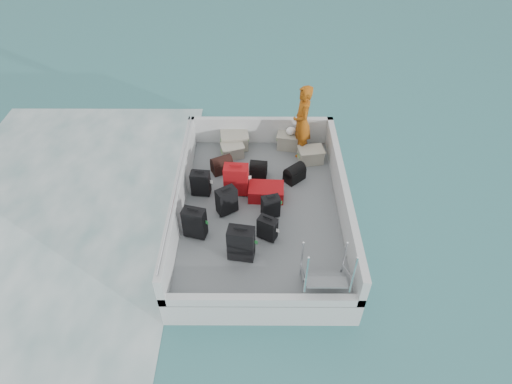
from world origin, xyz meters
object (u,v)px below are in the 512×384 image
crate_2 (290,141)px  suitcase_2 (201,183)px  suitcase_5 (236,180)px  suitcase_6 (267,229)px  crate_0 (235,141)px  crate_1 (233,151)px  crate_3 (311,156)px  suitcase_3 (241,244)px  suitcase_8 (266,192)px  suitcase_4 (227,201)px  passenger (302,122)px  suitcase_7 (271,207)px  suitcase_0 (195,223)px

crate_2 → suitcase_2: bearing=-139.7°
suitcase_5 → suitcase_6: 1.52m
crate_0 → crate_2: bearing=0.8°
suitcase_6 → crate_1: suitcase_6 is taller
suitcase_5 → crate_3: (1.76, 1.12, -0.19)m
suitcase_3 → suitcase_6: suitcase_3 is taller
suitcase_3 → crate_3: 3.38m
suitcase_3 → suitcase_8: bearing=82.6°
suitcase_2 → suitcase_4: bearing=-37.2°
suitcase_2 → passenger: 2.83m
crate_0 → crate_1: size_ratio=1.26×
crate_1 → crate_2: size_ratio=0.83×
suitcase_8 → crate_3: size_ratio=1.37×
passenger → suitcase_7: bearing=-24.1°
suitcase_4 → suitcase_8: 0.97m
suitcase_4 → crate_3: size_ratio=1.10×
suitcase_0 → crate_2: bearing=69.6°
crate_3 → suitcase_8: bearing=-130.6°
suitcase_5 → crate_0: size_ratio=1.13×
suitcase_7 → crate_0: 2.58m
suitcase_5 → crate_2: size_ratio=1.17×
suitcase_5 → crate_1: suitcase_5 is taller
suitcase_4 → crate_2: size_ratio=1.00×
suitcase_5 → suitcase_6: suitcase_5 is taller
suitcase_2 → suitcase_5: (0.78, 0.05, 0.07)m
suitcase_7 → suitcase_8: 0.60m
suitcase_4 → suitcase_8: (0.84, 0.46, -0.16)m
crate_0 → crate_2: 1.40m
suitcase_4 → crate_0: size_ratio=0.96×
suitcase_4 → crate_2: suitcase_4 is taller
suitcase_6 → crate_3: bearing=94.4°
suitcase_3 → passenger: passenger is taller
suitcase_6 → crate_2: suitcase_6 is taller
suitcase_0 → suitcase_7: size_ratio=1.31×
suitcase_6 → passenger: size_ratio=0.29×
suitcase_0 → suitcase_3: (0.94, -0.56, 0.03)m
suitcase_6 → crate_1: bearing=135.0°
suitcase_0 → passenger: size_ratio=0.38×
suitcase_2 → suitcase_3: (0.95, -1.80, 0.08)m
crate_2 → passenger: bearing=-46.5°
suitcase_2 → suitcase_7: bearing=-18.3°
crate_1 → passenger: size_ratio=0.28×
crate_3 → passenger: 0.86m
suitcase_3 → suitcase_4: (-0.34, 1.23, -0.07)m
suitcase_7 → crate_1: 2.25m
crate_3 → suitcase_3: bearing=-118.2°
suitcase_2 → suitcase_4: size_ratio=0.96×
suitcase_7 → crate_0: bearing=93.7°
suitcase_6 → suitcase_2: bearing=166.1°
crate_0 → crate_3: crate_0 is taller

